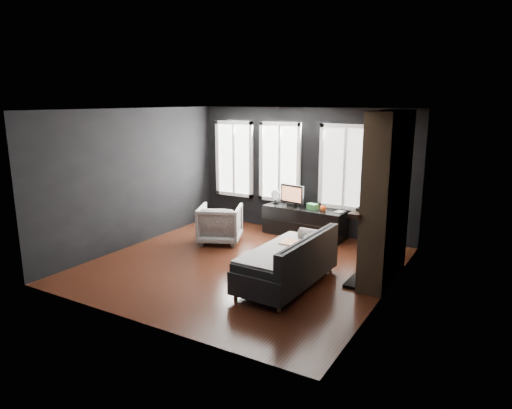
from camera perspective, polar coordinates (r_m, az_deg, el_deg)
The scene contains 18 objects.
floor at distance 8.15m, azimuth -1.68°, elevation -7.55°, with size 5.00×5.00×0.00m, color black.
ceiling at distance 7.63m, azimuth -1.82°, elevation 11.80°, with size 5.00×5.00×0.00m, color white.
wall_back at distance 9.96m, azimuth 5.91°, elevation 4.21°, with size 5.00×0.02×2.70m, color black.
wall_left at distance 9.33m, azimuth -14.92°, elevation 3.25°, with size 0.02×5.00×2.70m, color black.
wall_right at distance 6.82m, azimuth 16.37°, elevation -0.31°, with size 0.02×5.00×2.70m, color black.
windows at distance 10.01m, azimuth 3.57°, elevation 10.23°, with size 4.00×0.16×1.76m, color white, non-canonical shape.
fireplace at distance 7.44m, azimuth 16.01°, elevation 0.78°, with size 0.70×1.62×2.70m, color #93724C, non-canonical shape.
sofa at distance 7.19m, azimuth 3.88°, elevation -6.84°, with size 0.98×1.97×0.85m, color black, non-canonical shape.
stripe_pillow at distance 7.32m, azimuth 6.68°, elevation -4.97°, with size 0.07×0.31×0.31m, color gray.
armchair at distance 9.31m, azimuth -4.53°, elevation -2.19°, with size 0.83×0.77×0.85m, color white.
media_console at distance 9.81m, azimuth 6.07°, elevation -2.16°, with size 1.78×0.56×0.61m, color black, non-canonical shape.
monitor at distance 9.83m, azimuth 4.54°, elevation 1.31°, with size 0.59×0.13×0.53m, color black, non-canonical shape.
desk_fan at distance 10.07m, azimuth 2.47°, elevation 1.01°, with size 0.22×0.22×0.32m, color gray, non-canonical shape.
mug at distance 9.47m, azimuth 8.39°, elevation -0.45°, with size 0.14×0.11×0.14m, color orange.
book at distance 9.49m, azimuth 10.05°, elevation -0.21°, with size 0.16×0.02×0.22m, color #A19280.
storage_box at distance 9.60m, azimuth 7.10°, elevation -0.25°, with size 0.23×0.14×0.12m, color #2F7034.
mantel_vase at distance 7.93m, azimuth 15.08°, elevation 1.42°, with size 0.20×0.21×0.20m, color orange.
mantel_clock at distance 7.01m, azimuth 12.85°, elevation -0.61°, with size 0.12×0.12×0.04m, color black.
Camera 1 is at (4.05, -6.47, 2.86)m, focal length 32.00 mm.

